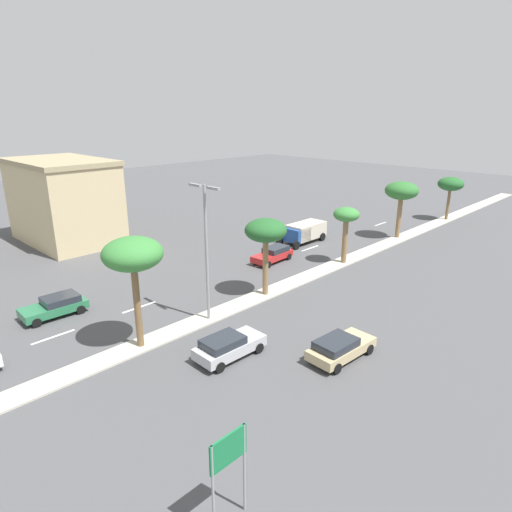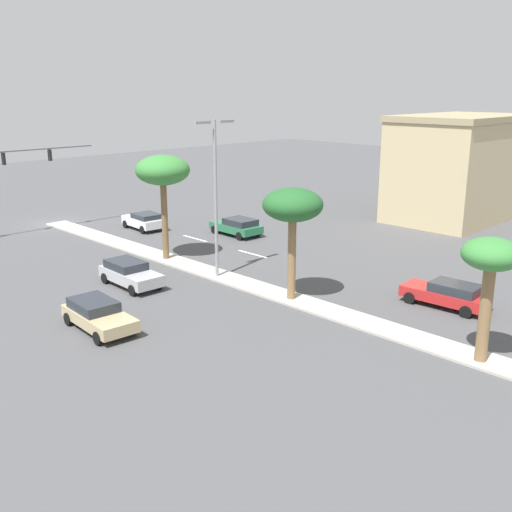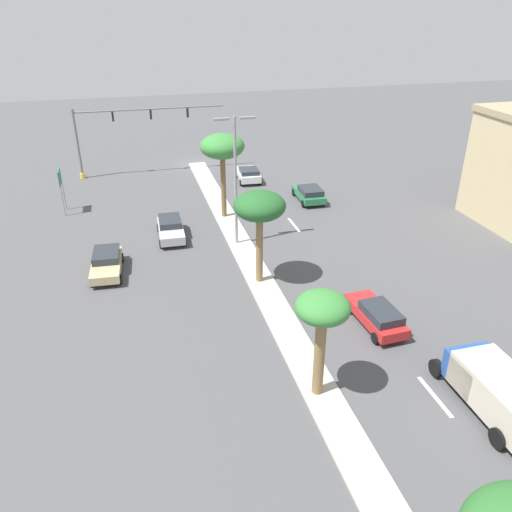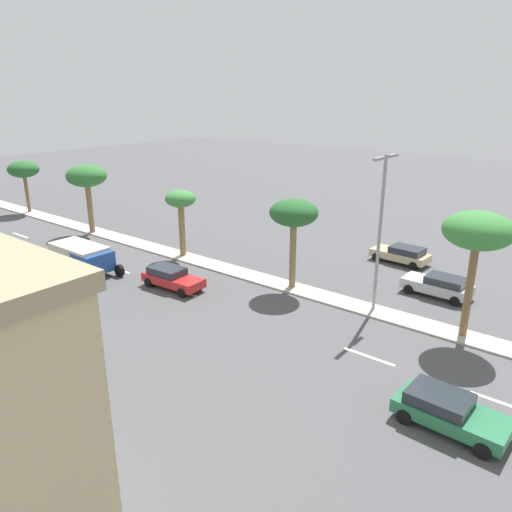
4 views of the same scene
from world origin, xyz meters
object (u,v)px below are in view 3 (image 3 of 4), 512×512
palm_tree_left (260,208)px  sedan_white_right (248,174)px  sedan_red_front (377,315)px  sedan_silver_trailing (171,228)px  palm_tree_right (222,148)px  sedan_tan_far (106,262)px  box_truck (494,387)px  directional_road_sign (61,182)px  palm_tree_rear (322,314)px  traffic_signal_gantry (116,131)px  sedan_green_outboard (309,193)px  street_lamp_front (235,172)px

palm_tree_left → sedan_white_right: size_ratio=1.50×
sedan_red_front → sedan_silver_trailing: bearing=-56.4°
palm_tree_right → palm_tree_left: size_ratio=1.14×
sedan_red_front → sedan_tan_far: bearing=-35.3°
sedan_red_front → box_truck: box_truck is taller
sedan_silver_trailing → directional_road_sign: bearing=-42.1°
directional_road_sign → box_truck: 35.82m
palm_tree_rear → sedan_red_front: palm_tree_rear is taller
palm_tree_right → sedan_white_right: (-4.24, -8.61, -5.21)m
palm_tree_left → sedan_red_front: (-5.07, 6.53, -4.44)m
palm_tree_right → sedan_tan_far: 13.22m
traffic_signal_gantry → sedan_white_right: (-12.42, 5.30, -3.83)m
sedan_red_front → box_truck: 7.49m
palm_tree_right → sedan_red_front: bearing=105.9°
palm_tree_right → box_truck: 26.47m
palm_tree_rear → sedan_silver_trailing: palm_tree_rear is taller
palm_tree_right → palm_tree_left: bearing=90.1°
directional_road_sign → sedan_silver_trailing: 11.31m
palm_tree_rear → sedan_silver_trailing: bearing=-76.2°
directional_road_sign → palm_tree_right: bearing=161.0°
box_truck → sedan_silver_trailing: bearing=-61.6°
palm_tree_rear → sedan_tan_far: size_ratio=1.17×
sedan_silver_trailing → sedan_tan_far: (4.79, 4.50, -0.03)m
traffic_signal_gantry → box_truck: size_ratio=2.59×
palm_tree_right → sedan_green_outboard: size_ratio=1.57×
directional_road_sign → sedan_white_right: directional_road_sign is taller
sedan_silver_trailing → sedan_white_right: bearing=-128.0°
traffic_signal_gantry → street_lamp_front: (-8.03, 19.28, 1.06)m
traffic_signal_gantry → sedan_green_outboard: 20.77m
palm_tree_left → street_lamp_front: (0.17, -5.95, 0.46)m
sedan_green_outboard → street_lamp_front: bearing=40.4°
palm_tree_right → palm_tree_rear: 22.21m
sedan_silver_trailing → box_truck: bearing=118.4°
sedan_red_front → box_truck: size_ratio=0.78×
palm_tree_right → sedan_green_outboard: (-8.23, -1.77, -5.22)m
sedan_silver_trailing → box_truck: 25.11m
palm_tree_left → sedan_red_front: 9.38m
palm_tree_left → palm_tree_rear: size_ratio=1.14×
sedan_green_outboard → sedan_tan_far: size_ratio=0.97×
directional_road_sign → box_truck: (-20.19, 29.55, -1.54)m
palm_tree_rear → traffic_signal_gantry: bearing=-77.4°
directional_road_sign → sedan_tan_far: (-3.47, 11.97, -2.02)m
traffic_signal_gantry → street_lamp_front: size_ratio=1.61×
palm_tree_rear → box_truck: bearing=158.3°
sedan_red_front → sedan_tan_far: sedan_red_front is taller
palm_tree_right → sedan_red_front: (-5.09, 17.85, -5.21)m
sedan_silver_trailing → sedan_red_front: bearing=123.6°
street_lamp_front → box_truck: (-7.28, 19.68, -4.43)m
palm_tree_left → street_lamp_front: street_lamp_front is taller
traffic_signal_gantry → sedan_red_front: bearing=112.7°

